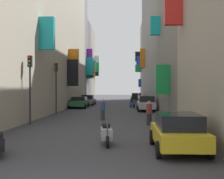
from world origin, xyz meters
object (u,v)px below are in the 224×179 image
(pedestrian_near_right, at_px, (139,98))
(scooter_blue, at_px, (132,104))
(pedestrian_crossing, at_px, (103,110))
(parked_car_yellow, at_px, (178,131))
(scooter_silver, at_px, (106,134))
(parked_car_grey, at_px, (88,100))
(parked_car_black, at_px, (136,97))
(traffic_light_far_corner, at_px, (30,78))
(pedestrian_near_left, at_px, (149,113))
(parked_car_silver, at_px, (146,103))
(parked_car_green, at_px, (79,102))
(traffic_light_near_corner, at_px, (56,80))

(pedestrian_near_right, bearing_deg, scooter_blue, -96.32)
(pedestrian_crossing, bearing_deg, scooter_blue, 79.53)
(parked_car_yellow, relative_size, scooter_silver, 2.04)
(parked_car_grey, distance_m, scooter_blue, 8.67)
(parked_car_black, distance_m, pedestrian_near_right, 4.78)
(parked_car_grey, height_order, pedestrian_crossing, pedestrian_crossing)
(pedestrian_crossing, bearing_deg, scooter_silver, -84.61)
(traffic_light_far_corner, bearing_deg, scooter_blue, 66.75)
(parked_car_black, height_order, pedestrian_near_left, pedestrian_near_left)
(parked_car_silver, xyz_separation_m, scooter_blue, (-1.32, 4.98, -0.35))
(parked_car_grey, distance_m, pedestrian_near_left, 23.95)
(pedestrian_crossing, bearing_deg, traffic_light_far_corner, -148.25)
(parked_car_green, distance_m, traffic_light_near_corner, 9.10)
(parked_car_black, relative_size, pedestrian_near_left, 2.54)
(pedestrian_crossing, height_order, pedestrian_near_right, pedestrian_near_right)
(parked_car_green, relative_size, pedestrian_near_left, 2.57)
(parked_car_silver, relative_size, pedestrian_crossing, 2.79)
(scooter_blue, bearing_deg, parked_car_grey, 135.77)
(traffic_light_near_corner, distance_m, traffic_light_far_corner, 7.65)
(scooter_blue, distance_m, traffic_light_far_corner, 18.32)
(pedestrian_crossing, bearing_deg, parked_car_green, 106.05)
(parked_car_green, relative_size, pedestrian_near_right, 2.55)
(parked_car_yellow, height_order, parked_car_green, parked_car_yellow)
(scooter_blue, height_order, pedestrian_near_right, pedestrian_near_right)
(parked_car_yellow, distance_m, traffic_light_far_corner, 11.78)
(scooter_silver, bearing_deg, parked_car_silver, 80.90)
(parked_car_green, bearing_deg, parked_car_black, 65.63)
(scooter_blue, height_order, pedestrian_crossing, pedestrian_crossing)
(parked_car_black, distance_m, scooter_blue, 16.28)
(parked_car_silver, bearing_deg, scooter_blue, 104.80)
(parked_car_black, xyz_separation_m, traffic_light_near_corner, (-8.26, -25.26, 2.37))
(parked_car_silver, height_order, parked_car_green, parked_car_silver)
(parked_car_black, xyz_separation_m, parked_car_silver, (0.28, -21.23, 0.03))
(parked_car_black, distance_m, traffic_light_far_corner, 33.99)
(parked_car_silver, distance_m, scooter_blue, 5.17)
(parked_car_yellow, distance_m, parked_car_silver, 19.69)
(parked_car_yellow, height_order, traffic_light_near_corner, traffic_light_near_corner)
(pedestrian_crossing, xyz_separation_m, traffic_light_near_corner, (-4.67, 4.80, 2.39))
(parked_car_green, xyz_separation_m, scooter_blue, (6.44, 0.28, -0.26))
(scooter_blue, xyz_separation_m, pedestrian_near_right, (1.27, 11.47, 0.32))
(parked_car_yellow, height_order, parked_car_silver, parked_car_silver)
(scooter_silver, bearing_deg, parked_car_grey, 98.79)
(parked_car_green, height_order, scooter_silver, parked_car_green)
(parked_car_green, height_order, traffic_light_near_corner, traffic_light_near_corner)
(parked_car_silver, bearing_deg, traffic_light_near_corner, -154.75)
(parked_car_grey, bearing_deg, parked_car_green, -92.15)
(pedestrian_near_right, bearing_deg, parked_car_yellow, -90.18)
(scooter_blue, xyz_separation_m, pedestrian_near_left, (0.68, -16.89, 0.32))
(parked_car_silver, bearing_deg, parked_car_black, 90.75)
(parked_car_grey, height_order, pedestrian_near_right, pedestrian_near_right)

